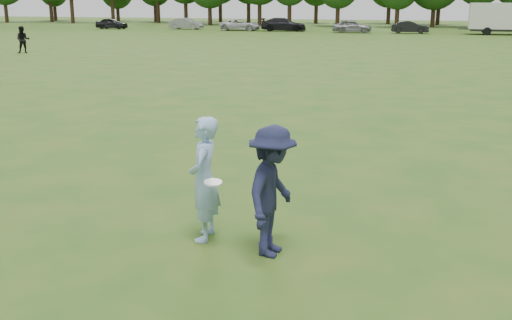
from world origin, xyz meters
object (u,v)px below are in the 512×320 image
object	(u,v)px
player_far_a	(23,40)
car_e	(352,26)
car_f	(410,27)
cargo_trailer	(510,17)
car_c	(240,25)
car_a	(112,23)
thrower	(204,179)
car_d	(284,24)
defender	(272,191)
car_b	(186,24)

from	to	relation	value
player_far_a	car_e	bearing A→B (deg)	31.35
car_f	cargo_trailer	bearing A→B (deg)	-92.42
car_c	car_e	world-z (taller)	car_e
player_far_a	car_a	xyz separation A→B (m)	(-11.12, 31.63, -0.25)
thrower	car_a	xyz separation A→B (m)	(-34.95, 58.86, -0.31)
car_d	car_f	world-z (taller)	car_d
car_d	car_e	size ratio (longest dim) A/B	1.22
thrower	car_e	size ratio (longest dim) A/B	0.46
thrower	cargo_trailer	xyz separation A→B (m)	(10.49, 59.37, 0.80)
thrower	car_d	world-z (taller)	thrower
car_c	car_d	bearing A→B (deg)	-89.31
thrower	car_d	xyz separation A→B (m)	(-13.53, 59.95, -0.23)
car_e	car_f	world-z (taller)	car_e
defender	car_b	distance (m)	66.67
car_a	car_d	world-z (taller)	car_d
car_b	car_d	bearing A→B (deg)	-91.86
car_a	car_b	bearing A→B (deg)	-81.31
car_d	car_f	xyz separation A→B (m)	(14.12, -0.74, -0.10)
thrower	player_far_a	distance (m)	36.18
player_far_a	car_f	distance (m)	40.23
car_a	car_d	distance (m)	21.45
car_c	car_e	bearing A→B (deg)	-97.16
car_d	car_f	bearing A→B (deg)	-100.91
car_e	car_f	size ratio (longest dim) A/B	1.07
thrower	car_a	size ratio (longest dim) A/B	0.50
car_b	car_e	world-z (taller)	car_e
thrower	car_c	bearing A→B (deg)	-170.89
car_c	car_d	distance (m)	5.08
car_b	cargo_trailer	distance (m)	36.40
car_b	car_c	world-z (taller)	car_b
car_a	cargo_trailer	distance (m)	45.45
player_far_a	car_a	bearing A→B (deg)	80.81
player_far_a	car_b	bearing A→B (deg)	64.93
thrower	car_c	distance (m)	62.38
car_a	car_e	distance (m)	29.41
cargo_trailer	car_c	bearing A→B (deg)	179.65
defender	car_f	bearing A→B (deg)	5.61
defender	player_far_a	distance (m)	37.16
car_b	car_e	distance (m)	20.41
car_b	cargo_trailer	world-z (taller)	cargo_trailer
car_c	car_e	xyz separation A→B (m)	(13.04, -0.76, 0.07)
car_c	defender	bearing A→B (deg)	-165.57
car_c	car_e	size ratio (longest dim) A/B	1.11
thrower	car_b	size ratio (longest dim) A/B	0.48
thrower	car_f	world-z (taller)	thrower
car_a	car_b	distance (m)	9.26
car_a	car_e	bearing A→B (deg)	-92.72
defender	car_a	world-z (taller)	defender
thrower	car_f	xyz separation A→B (m)	(0.59, 59.21, -0.32)
car_b	cargo_trailer	xyz separation A→B (m)	(36.36, -1.30, 1.10)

